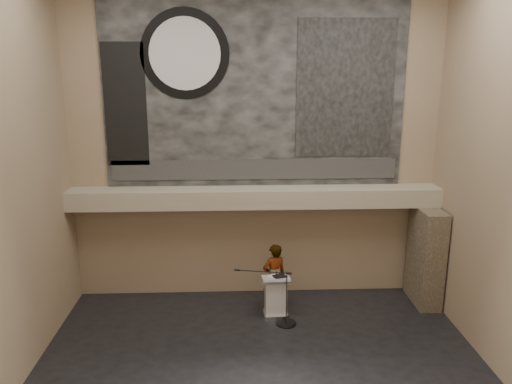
{
  "coord_description": "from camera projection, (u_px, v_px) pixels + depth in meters",
  "views": [
    {
      "loc": [
        -0.53,
        -9.41,
        6.46
      ],
      "look_at": [
        0.0,
        3.2,
        3.2
      ],
      "focal_mm": 35.0,
      "sensor_mm": 36.0,
      "label": 1
    }
  ],
  "objects": [
    {
      "name": "lectern",
      "position": [
        276.0,
        296.0,
        13.05
      ],
      "size": [
        0.73,
        0.55,
        1.13
      ],
      "rotation": [
        0.0,
        0.0,
        0.06
      ],
      "color": "silver",
      "rests_on": "floor"
    },
    {
      "name": "banner_text_strip",
      "position": [
        255.0,
        169.0,
        13.63
      ],
      "size": [
        7.76,
        0.02,
        0.55
      ],
      "primitive_type": "cube",
      "color": "#2B2B2B",
      "rests_on": "banner"
    },
    {
      "name": "banner_clock_face",
      "position": [
        185.0,
        54.0,
        12.77
      ],
      "size": [
        1.84,
        0.02,
        1.84
      ],
      "primitive_type": "cylinder",
      "rotation": [
        1.57,
        0.0,
        0.0
      ],
      "color": "silver",
      "rests_on": "banner"
    },
    {
      "name": "sprinkler_left",
      "position": [
        196.0,
        208.0,
        13.44
      ],
      "size": [
        0.04,
        0.04,
        0.06
      ],
      "primitive_type": "cylinder",
      "color": "#B2893D",
      "rests_on": "soffit"
    },
    {
      "name": "sprinkler_right",
      "position": [
        325.0,
        207.0,
        13.58
      ],
      "size": [
        0.04,
        0.04,
        0.06
      ],
      "primitive_type": "cylinder",
      "color": "#B2893D",
      "rests_on": "soffit"
    },
    {
      "name": "banner",
      "position": [
        255.0,
        93.0,
        13.16
      ],
      "size": [
        8.0,
        0.05,
        5.0
      ],
      "primitive_type": "cube",
      "color": "black",
      "rests_on": "wall_back"
    },
    {
      "name": "mic_stand",
      "position": [
        284.0,
        316.0,
        12.72
      ],
      "size": [
        1.57,
        0.53,
        1.43
      ],
      "rotation": [
        0.0,
        0.0,
        -0.2
      ],
      "color": "black",
      "rests_on": "floor"
    },
    {
      "name": "banner_clock_rim",
      "position": [
        185.0,
        54.0,
        12.79
      ],
      "size": [
        2.3,
        0.02,
        2.3
      ],
      "primitive_type": "cylinder",
      "rotation": [
        1.57,
        0.0,
        0.0
      ],
      "color": "black",
      "rests_on": "banner"
    },
    {
      "name": "wall_back",
      "position": [
        255.0,
        147.0,
        13.55
      ],
      "size": [
        10.0,
        0.02,
        8.5
      ],
      "primitive_type": "cube",
      "color": "#8C7658",
      "rests_on": "floor"
    },
    {
      "name": "speaker_person",
      "position": [
        274.0,
        277.0,
        13.37
      ],
      "size": [
        0.78,
        0.65,
        1.83
      ],
      "primitive_type": "imported",
      "rotation": [
        0.0,
        0.0,
        3.51
      ],
      "color": "white",
      "rests_on": "floor"
    },
    {
      "name": "papers",
      "position": [
        273.0,
        277.0,
        12.91
      ],
      "size": [
        0.29,
        0.35,
        0.0
      ],
      "primitive_type": "cube",
      "rotation": [
        0.0,
        0.0,
        0.27
      ],
      "color": "silver",
      "rests_on": "lectern"
    },
    {
      "name": "binder",
      "position": [
        280.0,
        277.0,
        12.89
      ],
      "size": [
        0.39,
        0.36,
        0.04
      ],
      "primitive_type": "cube",
      "rotation": [
        0.0,
        0.0,
        0.36
      ],
      "color": "black",
      "rests_on": "lectern"
    },
    {
      "name": "soffit",
      "position": [
        255.0,
        197.0,
        13.49
      ],
      "size": [
        10.0,
        0.8,
        0.5
      ],
      "primitive_type": "cube",
      "color": "gray",
      "rests_on": "wall_back"
    },
    {
      "name": "banner_brick_print",
      "position": [
        125.0,
        105.0,
        13.05
      ],
      "size": [
        1.1,
        0.02,
        3.2
      ],
      "primitive_type": "cube",
      "color": "black",
      "rests_on": "banner"
    },
    {
      "name": "banner_building_print",
      "position": [
        345.0,
        89.0,
        13.19
      ],
      "size": [
        2.6,
        0.02,
        3.6
      ],
      "primitive_type": "cube",
      "color": "black",
      "rests_on": "banner"
    },
    {
      "name": "wall_left",
      "position": [
        1.0,
        183.0,
        9.47
      ],
      "size": [
        0.02,
        8.0,
        8.5
      ],
      "primitive_type": "cube",
      "color": "#8C7658",
      "rests_on": "floor"
    },
    {
      "name": "stone_pier",
      "position": [
        426.0,
        256.0,
        13.64
      ],
      "size": [
        0.6,
        1.4,
        2.7
      ],
      "primitive_type": "cube",
      "color": "#433829",
      "rests_on": "floor"
    },
    {
      "name": "floor",
      "position": [
        262.0,
        373.0,
        10.74
      ],
      "size": [
        10.0,
        10.0,
        0.0
      ],
      "primitive_type": "plane",
      "color": "black",
      "rests_on": "ground"
    },
    {
      "name": "wall_front",
      "position": [
        282.0,
        259.0,
        5.81
      ],
      "size": [
        10.0,
        0.02,
        8.5
      ],
      "primitive_type": "cube",
      "color": "#8C7658",
      "rests_on": "floor"
    }
  ]
}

